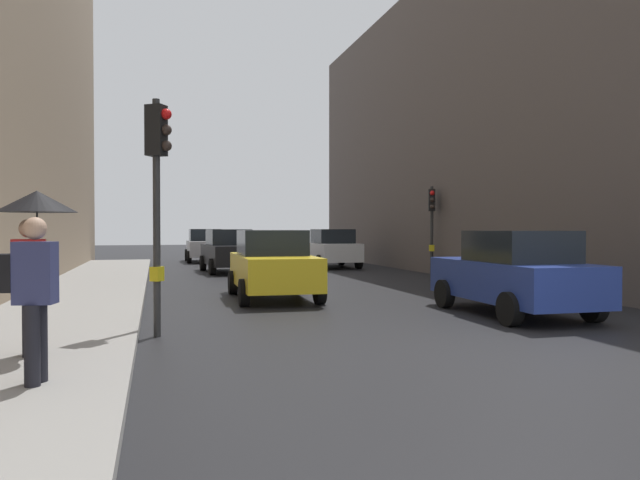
{
  "coord_description": "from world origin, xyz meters",
  "views": [
    {
      "loc": [
        -5.1,
        -7.23,
        1.81
      ],
      "look_at": [
        -0.95,
        8.07,
        1.5
      ],
      "focal_mm": 34.08,
      "sensor_mm": 36.0,
      "label": 1
    }
  ],
  "objects_px": {
    "car_yellow_taxi": "(273,264)",
    "car_blue_van": "(514,273)",
    "car_silver_hatchback": "(205,245)",
    "pedestrian_with_grey_backpack": "(31,290)",
    "car_white_compact": "(331,248)",
    "car_dark_suv": "(229,251)",
    "traffic_light_mid_street": "(432,214)",
    "traffic_light_near_right": "(158,173)",
    "pedestrian_with_umbrella": "(34,226)"
  },
  "relations": [
    {
      "from": "traffic_light_mid_street",
      "to": "pedestrian_with_grey_backpack",
      "type": "bearing_deg",
      "value": -128.81
    },
    {
      "from": "car_dark_suv",
      "to": "pedestrian_with_umbrella",
      "type": "height_order",
      "value": "pedestrian_with_umbrella"
    },
    {
      "from": "car_silver_hatchback",
      "to": "car_white_compact",
      "type": "height_order",
      "value": "same"
    },
    {
      "from": "traffic_light_mid_street",
      "to": "car_silver_hatchback",
      "type": "distance_m",
      "value": 14.24
    },
    {
      "from": "traffic_light_near_right",
      "to": "car_white_compact",
      "type": "relative_size",
      "value": 0.94
    },
    {
      "from": "pedestrian_with_grey_backpack",
      "to": "car_yellow_taxi",
      "type": "bearing_deg",
      "value": 63.5
    },
    {
      "from": "traffic_light_mid_street",
      "to": "traffic_light_near_right",
      "type": "xyz_separation_m",
      "value": [
        -10.13,
        -10.77,
        0.38
      ]
    },
    {
      "from": "traffic_light_mid_street",
      "to": "car_white_compact",
      "type": "distance_m",
      "value": 6.32
    },
    {
      "from": "car_yellow_taxi",
      "to": "car_silver_hatchback",
      "type": "xyz_separation_m",
      "value": [
        -0.34,
        17.79,
        0.0
      ]
    },
    {
      "from": "traffic_light_near_right",
      "to": "pedestrian_with_umbrella",
      "type": "distance_m",
      "value": 2.59
    },
    {
      "from": "car_dark_suv",
      "to": "pedestrian_with_grey_backpack",
      "type": "bearing_deg",
      "value": -103.06
    },
    {
      "from": "car_blue_van",
      "to": "pedestrian_with_grey_backpack",
      "type": "xyz_separation_m",
      "value": [
        -8.49,
        -4.15,
        0.29
      ]
    },
    {
      "from": "car_yellow_taxi",
      "to": "car_white_compact",
      "type": "bearing_deg",
      "value": 66.84
    },
    {
      "from": "traffic_light_mid_street",
      "to": "traffic_light_near_right",
      "type": "relative_size",
      "value": 0.86
    },
    {
      "from": "car_silver_hatchback",
      "to": "car_blue_van",
      "type": "bearing_deg",
      "value": -78.07
    },
    {
      "from": "car_yellow_taxi",
      "to": "pedestrian_with_grey_backpack",
      "type": "height_order",
      "value": "pedestrian_with_grey_backpack"
    },
    {
      "from": "car_white_compact",
      "to": "car_dark_suv",
      "type": "xyz_separation_m",
      "value": [
        -4.92,
        -1.85,
        0.0
      ]
    },
    {
      "from": "car_yellow_taxi",
      "to": "car_white_compact",
      "type": "height_order",
      "value": "same"
    },
    {
      "from": "car_dark_suv",
      "to": "pedestrian_with_umbrella",
      "type": "xyz_separation_m",
      "value": [
        -4.43,
        -16.48,
        0.96
      ]
    },
    {
      "from": "traffic_light_near_right",
      "to": "car_silver_hatchback",
      "type": "distance_m",
      "value": 22.93
    },
    {
      "from": "car_white_compact",
      "to": "car_dark_suv",
      "type": "bearing_deg",
      "value": -159.39
    },
    {
      "from": "traffic_light_mid_street",
      "to": "car_white_compact",
      "type": "bearing_deg",
      "value": 112.32
    },
    {
      "from": "pedestrian_with_umbrella",
      "to": "pedestrian_with_grey_backpack",
      "type": "bearing_deg",
      "value": -81.31
    },
    {
      "from": "car_silver_hatchback",
      "to": "car_dark_suv",
      "type": "height_order",
      "value": "same"
    },
    {
      "from": "traffic_light_mid_street",
      "to": "car_dark_suv",
      "type": "relative_size",
      "value": 0.79
    },
    {
      "from": "car_blue_van",
      "to": "car_dark_suv",
      "type": "xyz_separation_m",
      "value": [
        -4.3,
        13.91,
        0.0
      ]
    },
    {
      "from": "car_silver_hatchback",
      "to": "pedestrian_with_grey_backpack",
      "type": "height_order",
      "value": "pedestrian_with_grey_backpack"
    },
    {
      "from": "traffic_light_mid_street",
      "to": "car_dark_suv",
      "type": "height_order",
      "value": "traffic_light_mid_street"
    },
    {
      "from": "traffic_light_near_right",
      "to": "car_blue_van",
      "type": "distance_m",
      "value": 7.45
    },
    {
      "from": "car_yellow_taxi",
      "to": "pedestrian_with_umbrella",
      "type": "height_order",
      "value": "pedestrian_with_umbrella"
    },
    {
      "from": "car_blue_van",
      "to": "pedestrian_with_grey_backpack",
      "type": "bearing_deg",
      "value": -153.98
    },
    {
      "from": "traffic_light_near_right",
      "to": "car_dark_suv",
      "type": "bearing_deg",
      "value": 78.85
    },
    {
      "from": "car_blue_van",
      "to": "car_silver_hatchback",
      "type": "height_order",
      "value": "same"
    },
    {
      "from": "car_dark_suv",
      "to": "pedestrian_with_grey_backpack",
      "type": "height_order",
      "value": "pedestrian_with_grey_backpack"
    },
    {
      "from": "traffic_light_near_right",
      "to": "car_blue_van",
      "type": "bearing_deg",
      "value": 5.49
    },
    {
      "from": "car_yellow_taxi",
      "to": "car_dark_suv",
      "type": "xyz_separation_m",
      "value": [
        0.01,
        9.68,
        0.0
      ]
    },
    {
      "from": "car_blue_van",
      "to": "car_dark_suv",
      "type": "bearing_deg",
      "value": 107.19
    },
    {
      "from": "traffic_light_mid_street",
      "to": "car_blue_van",
      "type": "bearing_deg",
      "value": -106.31
    },
    {
      "from": "car_yellow_taxi",
      "to": "pedestrian_with_grey_backpack",
      "type": "relative_size",
      "value": 2.4
    },
    {
      "from": "car_silver_hatchback",
      "to": "pedestrian_with_grey_backpack",
      "type": "relative_size",
      "value": 2.38
    },
    {
      "from": "car_blue_van",
      "to": "pedestrian_with_umbrella",
      "type": "distance_m",
      "value": 9.15
    },
    {
      "from": "car_yellow_taxi",
      "to": "car_blue_van",
      "type": "relative_size",
      "value": 1.0
    },
    {
      "from": "traffic_light_mid_street",
      "to": "car_silver_hatchback",
      "type": "bearing_deg",
      "value": 122.48
    },
    {
      "from": "pedestrian_with_umbrella",
      "to": "car_silver_hatchback",
      "type": "bearing_deg",
      "value": 80.58
    },
    {
      "from": "car_dark_suv",
      "to": "pedestrian_with_umbrella",
      "type": "distance_m",
      "value": 17.09
    },
    {
      "from": "traffic_light_near_right",
      "to": "pedestrian_with_grey_backpack",
      "type": "xyz_separation_m",
      "value": [
        -1.31,
        -3.46,
        -1.56
      ]
    },
    {
      "from": "car_yellow_taxi",
      "to": "traffic_light_mid_street",
      "type": "bearing_deg",
      "value": 38.82
    },
    {
      "from": "traffic_light_near_right",
      "to": "car_silver_hatchback",
      "type": "xyz_separation_m",
      "value": [
        2.53,
        22.72,
        -1.84
      ]
    },
    {
      "from": "traffic_light_mid_street",
      "to": "car_blue_van",
      "type": "height_order",
      "value": "traffic_light_mid_street"
    },
    {
      "from": "car_blue_van",
      "to": "car_white_compact",
      "type": "bearing_deg",
      "value": 87.76
    }
  ]
}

